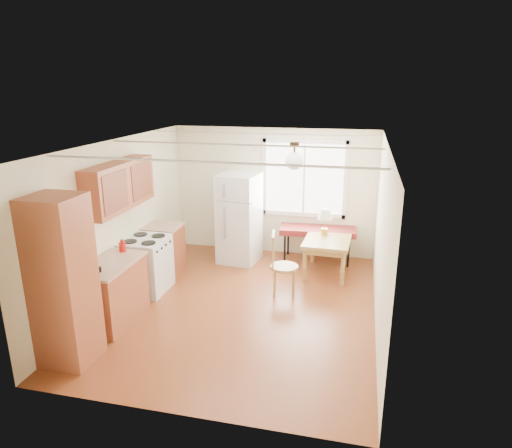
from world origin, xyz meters
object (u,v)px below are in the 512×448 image
(bench, at_px, (318,231))
(dining_table, at_px, (327,244))
(refrigerator, at_px, (239,218))
(chair, at_px, (279,260))

(bench, bearing_deg, dining_table, -72.71)
(refrigerator, relative_size, bench, 1.16)
(bench, distance_m, dining_table, 0.64)
(dining_table, bearing_deg, bench, 113.68)
(dining_table, relative_size, chair, 1.07)
(refrigerator, distance_m, chair, 1.63)
(bench, height_order, dining_table, same)
(dining_table, height_order, chair, chair)
(refrigerator, bearing_deg, chair, -43.74)
(dining_table, bearing_deg, chair, -122.29)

